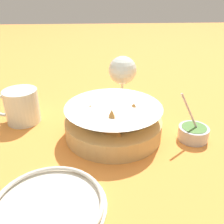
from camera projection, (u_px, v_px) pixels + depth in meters
The scene contains 6 objects.
ground_plane at pixel (112, 127), 0.67m from camera, with size 4.00×4.00×0.00m, color orange.
food_basket at pixel (112, 122), 0.62m from camera, with size 0.24×0.24×0.10m.
sauce_cup at pixel (193, 132), 0.61m from camera, with size 0.08×0.07×0.12m.
wine_glass at pixel (123, 72), 0.77m from camera, with size 0.09×0.09×0.15m.
beer_mug at pixel (22, 107), 0.68m from camera, with size 0.13×0.09×0.09m.
side_plate at pixel (49, 205), 0.42m from camera, with size 0.20×0.20×0.01m.
Camera 1 is at (0.04, 0.57, 0.34)m, focal length 40.00 mm.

